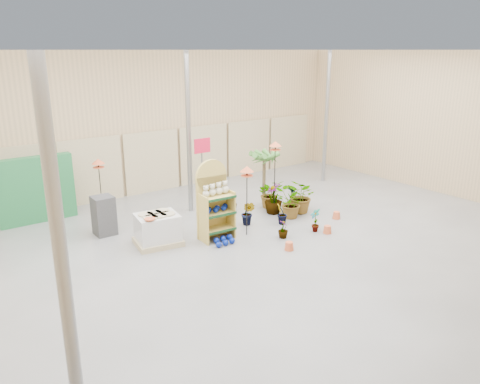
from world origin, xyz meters
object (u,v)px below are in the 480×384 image
Objects in this scene: bird_table_front at (247,171)px; potted_plant_2 at (290,203)px; display_shelf at (214,203)px; pallet_stack at (158,229)px.

bird_table_front is 2.12m from potted_plant_2.
bird_table_front is 2.08× the size of potted_plant_2.
bird_table_front is at bearing -171.25° from potted_plant_2.
display_shelf is 1.50m from pallet_stack.
potted_plant_2 reaches higher than pallet_stack.
bird_table_front is at bearing -21.23° from display_shelf.
display_shelf reaches higher than bird_table_front.
bird_table_front reaches higher than pallet_stack.
display_shelf is 1.12m from bird_table_front.
potted_plant_2 is at bearing 1.32° from pallet_stack.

